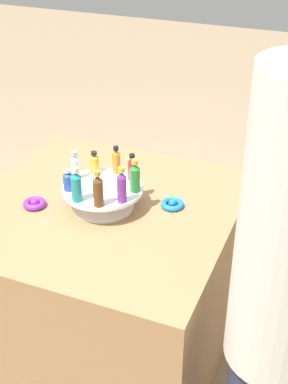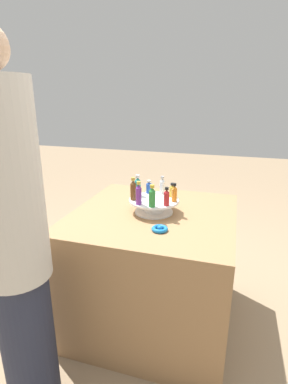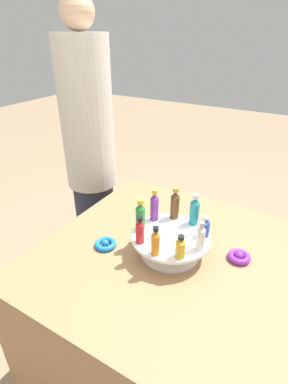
{
  "view_description": "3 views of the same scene",
  "coord_description": "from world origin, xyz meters",
  "views": [
    {
      "loc": [
        0.8,
        -1.54,
        1.89
      ],
      "look_at": [
        0.22,
        -0.12,
        0.97
      ],
      "focal_mm": 50.0,
      "sensor_mm": 36.0,
      "label": 1
    },
    {
      "loc": [
        1.67,
        0.44,
        1.49
      ],
      "look_at": [
        0.07,
        -0.04,
        0.94
      ],
      "focal_mm": 28.0,
      "sensor_mm": 36.0,
      "label": 2
    },
    {
      "loc": [
        -0.39,
        0.85,
        1.56
      ],
      "look_at": [
        0.18,
        -0.1,
        0.96
      ],
      "focal_mm": 28.0,
      "sensor_mm": 36.0,
      "label": 3
    }
  ],
  "objects": [
    {
      "name": "bottle_purple",
      "position": [
        0.11,
        -0.06,
        0.93
      ],
      "size": [
        0.03,
        0.03,
        0.14
      ],
      "color": "#702D93",
      "rests_on": "display_stand"
    },
    {
      "name": "ground_plane",
      "position": [
        0.0,
        0.0,
        0.0
      ],
      "size": [
        12.0,
        12.0,
        0.0
      ],
      "primitive_type": "plane",
      "color": "#997F60"
    },
    {
      "name": "bottle_red",
      "position": [
        0.08,
        0.1,
        0.92
      ],
      "size": [
        0.03,
        0.03,
        0.11
      ],
      "color": "#B21E23",
      "rests_on": "display_stand"
    },
    {
      "name": "bottle_green",
      "position": [
        0.12,
        0.02,
        0.93
      ],
      "size": [
        0.04,
        0.04,
        0.13
      ],
      "color": "#288438",
      "rests_on": "display_stand"
    },
    {
      "name": "ribbon_bow_purple",
      "position": [
        -0.24,
        -0.1,
        0.8
      ],
      "size": [
        0.09,
        0.09,
        0.03
      ],
      "color": "purple",
      "rests_on": "party_table"
    },
    {
      "name": "bottle_brown",
      "position": [
        0.04,
        -0.12,
        0.93
      ],
      "size": [
        0.04,
        0.04,
        0.14
      ],
      "color": "brown",
      "rests_on": "display_stand"
    },
    {
      "name": "bottle_gold",
      "position": [
        -0.08,
        0.1,
        0.91
      ],
      "size": [
        0.04,
        0.04,
        0.09
      ],
      "color": "gold",
      "rests_on": "display_stand"
    },
    {
      "name": "ribbon_bow_blue",
      "position": [
        0.24,
        0.1,
        0.79
      ],
      "size": [
        0.09,
        0.09,
        0.03
      ],
      "color": "blue",
      "rests_on": "party_table"
    },
    {
      "name": "bottle_orange",
      "position": [
        -0.0,
        0.13,
        0.92
      ],
      "size": [
        0.03,
        0.03,
        0.11
      ],
      "color": "orange",
      "rests_on": "display_stand"
    },
    {
      "name": "person_figure",
      "position": [
        0.74,
        -0.42,
        0.87
      ],
      "size": [
        0.29,
        0.29,
        1.73
      ],
      "rotation": [
        0.0,
        0.0,
        2.63
      ],
      "color": "#282D42",
      "rests_on": "ground_plane"
    },
    {
      "name": "bottle_clear",
      "position": [
        -0.12,
        0.02,
        0.92
      ],
      "size": [
        0.03,
        0.03,
        0.12
      ],
      "color": "silver",
      "rests_on": "display_stand"
    },
    {
      "name": "display_stand",
      "position": [
        0.0,
        0.0,
        0.83
      ],
      "size": [
        0.31,
        0.31,
        0.09
      ],
      "color": "white",
      "rests_on": "party_table"
    },
    {
      "name": "party_table",
      "position": [
        0.0,
        0.0,
        0.39
      ],
      "size": [
        0.99,
        0.99,
        0.78
      ],
      "color": "#9E754C",
      "rests_on": "ground_plane"
    },
    {
      "name": "bottle_teal",
      "position": [
        -0.04,
        -0.12,
        0.93
      ],
      "size": [
        0.04,
        0.04,
        0.13
      ],
      "color": "teal",
      "rests_on": "display_stand"
    },
    {
      "name": "bottle_blue",
      "position": [
        -0.11,
        -0.06,
        0.91
      ],
      "size": [
        0.04,
        0.04,
        0.09
      ],
      "color": "#234CAD",
      "rests_on": "display_stand"
    }
  ]
}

